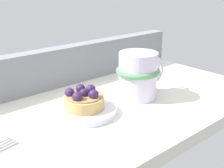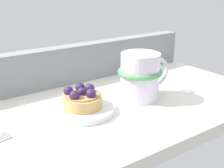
{
  "view_description": "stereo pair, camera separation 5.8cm",
  "coord_description": "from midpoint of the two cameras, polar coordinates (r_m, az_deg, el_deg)",
  "views": [
    {
      "loc": [
        -31.5,
        -41.53,
        24.4
      ],
      "look_at": [
        4.59,
        -0.34,
        4.42
      ],
      "focal_mm": 47.22,
      "sensor_mm": 36.0,
      "label": 1
    },
    {
      "loc": [
        -26.92,
        -45.13,
        24.4
      ],
      "look_at": [
        4.59,
        -0.34,
        4.42
      ],
      "focal_mm": 47.22,
      "sensor_mm": 36.0,
      "label": 2
    }
  ],
  "objects": [
    {
      "name": "dessert_plate",
      "position": [
        0.57,
        -2.97,
        -4.89
      ],
      "size": [
        12.33,
        12.33,
        1.17
      ],
      "color": "silver",
      "rests_on": "ground_plane"
    },
    {
      "name": "raspberry_tart",
      "position": [
        0.56,
        -3.0,
        -2.8
      ],
      "size": [
        7.67,
        7.67,
        4.0
      ],
      "color": "tan",
      "rests_on": "dessert_plate"
    },
    {
      "name": "window_rail_back",
      "position": [
        0.69,
        -8.74,
        3.2
      ],
      "size": [
        76.06,
        3.59,
        9.08
      ],
      "primitive_type": "cube",
      "color": "gray",
      "rests_on": "ground_plane"
    },
    {
      "name": "coffee_mug",
      "position": [
        0.62,
        8.28,
        1.59
      ],
      "size": [
        12.86,
        9.34,
        9.84
      ],
      "color": "silver",
      "rests_on": "ground_plane"
    },
    {
      "name": "ground_plane",
      "position": [
        0.58,
        -1.03,
        -6.12
      ],
      "size": [
        77.61,
        36.62,
        2.53
      ],
      "primitive_type": "cube",
      "color": "silver"
    }
  ]
}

